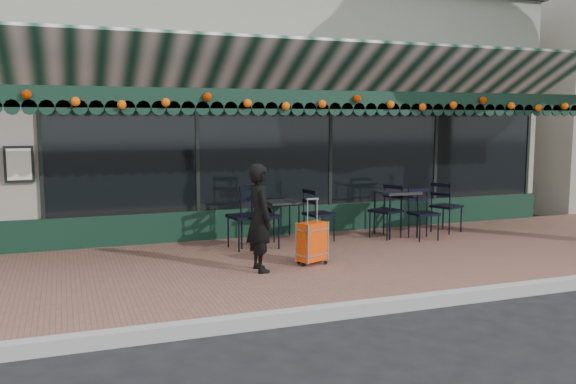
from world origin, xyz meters
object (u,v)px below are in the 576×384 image
object	(u,v)px
woman	(260,218)
chair_a_right	(447,207)
suitcase	(312,242)
cafe_table_a	(396,195)
chair_a_front	(424,214)
chair_b_left	(245,217)
chair_a_left	(386,211)
cafe_table_b	(282,205)
chair_b_front	(260,217)
chair_b_right	(319,215)

from	to	relation	value
woman	chair_a_right	bearing A→B (deg)	-69.60
suitcase	cafe_table_a	distance (m)	2.60
cafe_table_a	chair_a_right	size ratio (longest dim) A/B	0.86
cafe_table_a	woman	bearing A→B (deg)	-152.97
cafe_table_a	chair_a_front	world-z (taller)	chair_a_front
woman	chair_b_left	size ratio (longest dim) A/B	1.45
woman	chair_a_left	xyz separation A→B (m)	(2.70, 1.43, -0.26)
cafe_table_a	cafe_table_b	world-z (taller)	cafe_table_a
cafe_table_a	chair_b_front	size ratio (longest dim) A/B	0.79
chair_b_left	cafe_table_b	bearing A→B (deg)	113.65
chair_a_left	chair_a_front	size ratio (longest dim) A/B	1.06
chair_a_left	chair_a_front	world-z (taller)	chair_a_left
chair_a_front	chair_b_front	bearing A→B (deg)	176.21
chair_a_right	chair_b_front	bearing A→B (deg)	71.20
suitcase	chair_b_right	size ratio (longest dim) A/B	1.04
chair_a_front	chair_b_right	xyz separation A→B (m)	(-1.70, 0.50, 0.01)
cafe_table_a	chair_b_left	bearing A→B (deg)	-178.56
chair_a_front	chair_b_front	size ratio (longest dim) A/B	0.86
chair_a_left	chair_b_front	world-z (taller)	chair_b_front
chair_b_left	chair_b_right	size ratio (longest dim) A/B	1.12
cafe_table_b	chair_a_front	xyz separation A→B (m)	(2.22, -0.86, -0.15)
chair_a_left	chair_b_left	world-z (taller)	chair_b_left
chair_a_front	chair_b_right	distance (m)	1.77
woman	cafe_table_a	distance (m)	3.31
chair_a_right	chair_b_front	world-z (taller)	chair_b_front
woman	chair_b_front	size ratio (longest dim) A/B	1.44
chair_a_front	chair_b_left	xyz separation A→B (m)	(-3.02, 0.36, 0.07)
chair_b_front	chair_a_left	bearing A→B (deg)	-20.97
cafe_table_a	chair_b_right	distance (m)	1.44
suitcase	cafe_table_b	size ratio (longest dim) A/B	1.42
suitcase	chair_a_front	bearing A→B (deg)	-1.70
woman	chair_a_left	bearing A→B (deg)	-62.61
woman	cafe_table_a	size ratio (longest dim) A/B	1.82
woman	chair_b_front	xyz separation A→B (m)	(0.42, 1.31, -0.22)
woman	cafe_table_b	world-z (taller)	woman
cafe_table_b	chair_a_front	distance (m)	2.39
suitcase	chair_a_right	xyz separation A→B (m)	(3.20, 1.42, 0.15)
cafe_table_b	chair_b_left	world-z (taller)	chair_b_left
chair_a_left	chair_b_right	world-z (taller)	chair_a_left
chair_a_left	chair_b_front	distance (m)	2.29
chair_a_left	suitcase	bearing A→B (deg)	-77.19
woman	chair_a_front	distance (m)	3.42
suitcase	chair_a_left	size ratio (longest dim) A/B	1.01
woman	chair_a_left	distance (m)	3.07
chair_b_left	chair_b_right	world-z (taller)	chair_b_left
cafe_table_b	chair_b_right	distance (m)	0.65
chair_a_right	cafe_table_a	bearing A→B (deg)	68.65
chair_a_left	chair_b_front	bearing A→B (deg)	-109.01
chair_a_right	chair_a_front	size ratio (longest dim) A/B	1.06
cafe_table_b	chair_a_right	size ratio (longest dim) A/B	0.71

